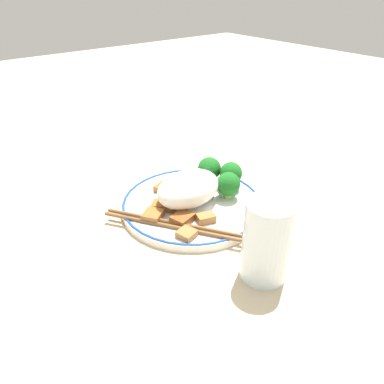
% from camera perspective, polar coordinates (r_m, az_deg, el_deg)
% --- Properties ---
extents(ground_plane, '(3.00, 3.00, 0.00)m').
position_cam_1_polar(ground_plane, '(0.65, 0.00, -2.50)').
color(ground_plane, '#C6B28E').
extents(plate, '(0.24, 0.24, 0.02)m').
position_cam_1_polar(plate, '(0.65, 0.00, -1.88)').
color(plate, white).
rests_on(plate, ground_plane).
extents(rice_mound, '(0.12, 0.08, 0.06)m').
position_cam_1_polar(rice_mound, '(0.63, -0.59, 0.53)').
color(rice_mound, white).
rests_on(rice_mound, plate).
extents(broccoli_back_left, '(0.04, 0.04, 0.05)m').
position_cam_1_polar(broccoli_back_left, '(0.65, 5.54, 1.16)').
color(broccoli_back_left, '#7FB756').
rests_on(broccoli_back_left, plate).
extents(broccoli_back_center, '(0.04, 0.04, 0.05)m').
position_cam_1_polar(broccoli_back_center, '(0.68, 5.94, 2.79)').
color(broccoli_back_center, '#7FB756').
rests_on(broccoli_back_center, plate).
extents(broccoli_back_right, '(0.04, 0.04, 0.05)m').
position_cam_1_polar(broccoli_back_right, '(0.69, 2.66, 3.50)').
color(broccoli_back_right, '#7FB756').
rests_on(broccoli_back_right, plate).
extents(meat_near_front, '(0.04, 0.04, 0.01)m').
position_cam_1_polar(meat_near_front, '(0.60, -1.42, -4.02)').
color(meat_near_front, brown).
rests_on(meat_near_front, plate).
extents(meat_near_left, '(0.04, 0.04, 0.01)m').
position_cam_1_polar(meat_near_left, '(0.63, -4.37, -2.10)').
color(meat_near_left, '#995B28').
rests_on(meat_near_left, plate).
extents(meat_near_right, '(0.03, 0.03, 0.01)m').
position_cam_1_polar(meat_near_right, '(0.60, 2.16, -4.01)').
color(meat_near_right, '#9E6633').
rests_on(meat_near_right, plate).
extents(meat_near_back, '(0.03, 0.03, 0.01)m').
position_cam_1_polar(meat_near_back, '(0.56, -0.81, -6.39)').
color(meat_near_back, '#9E6633').
rests_on(meat_near_back, plate).
extents(meat_on_rice_edge, '(0.04, 0.04, 0.01)m').
position_cam_1_polar(meat_on_rice_edge, '(0.60, -5.79, -3.75)').
color(meat_on_rice_edge, '#995B28').
rests_on(meat_on_rice_edge, plate).
extents(meat_mid_left, '(0.04, 0.03, 0.01)m').
position_cam_1_polar(meat_mid_left, '(0.68, -4.50, 0.73)').
color(meat_mid_left, '#995B28').
rests_on(meat_mid_left, plate).
extents(meat_mid_right, '(0.03, 0.03, 0.01)m').
position_cam_1_polar(meat_mid_right, '(0.67, -1.61, 0.47)').
color(meat_mid_right, '#9E6633').
rests_on(meat_mid_right, plate).
extents(chopsticks, '(0.15, 0.22, 0.01)m').
position_cam_1_polar(chopsticks, '(0.58, -2.08, -5.16)').
color(chopsticks, brown).
rests_on(chopsticks, plate).
extents(drinking_glass, '(0.06, 0.06, 0.12)m').
position_cam_1_polar(drinking_glass, '(0.50, 11.26, -7.34)').
color(drinking_glass, silver).
rests_on(drinking_glass, ground_plane).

